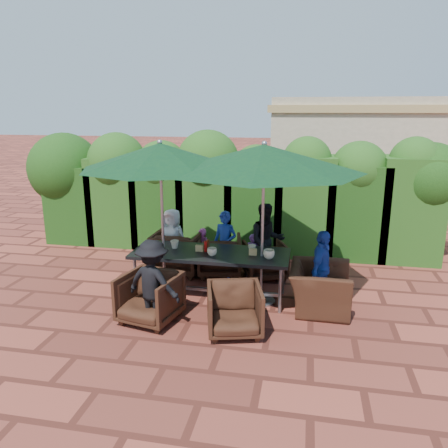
% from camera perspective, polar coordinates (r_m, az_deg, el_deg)
% --- Properties ---
extents(ground, '(80.00, 80.00, 0.00)m').
position_cam_1_polar(ground, '(7.25, -2.20, -8.73)').
color(ground, brown).
rests_on(ground, ground).
extents(dining_table, '(2.42, 0.90, 0.75)m').
position_cam_1_polar(dining_table, '(6.79, -1.77, -4.27)').
color(dining_table, black).
rests_on(dining_table, ground).
extents(umbrella_left, '(2.42, 2.42, 2.46)m').
position_cam_1_polar(umbrella_left, '(6.61, -8.33, 8.73)').
color(umbrella_left, gray).
rests_on(umbrella_left, ground).
extents(umbrella_right, '(2.88, 2.88, 2.46)m').
position_cam_1_polar(umbrella_right, '(6.30, 5.26, 8.55)').
color(umbrella_right, gray).
rests_on(umbrella_right, ground).
extents(chair_far_left, '(0.85, 0.79, 0.85)m').
position_cam_1_polar(chair_far_left, '(7.95, -6.01, -3.38)').
color(chair_far_left, black).
rests_on(chair_far_left, ground).
extents(chair_far_mid, '(0.88, 0.84, 0.78)m').
position_cam_1_polar(chair_far_mid, '(7.81, -0.60, -3.88)').
color(chair_far_mid, black).
rests_on(chair_far_mid, ground).
extents(chair_far_right, '(0.87, 0.84, 0.70)m').
position_cam_1_polar(chair_far_right, '(7.72, 5.37, -4.49)').
color(chair_far_right, black).
rests_on(chair_far_right, ground).
extents(chair_near_left, '(0.87, 0.84, 0.76)m').
position_cam_1_polar(chair_near_left, '(6.23, -9.70, -9.19)').
color(chair_near_left, black).
rests_on(chair_near_left, ground).
extents(chair_near_right, '(0.85, 0.82, 0.72)m').
position_cam_1_polar(chair_near_right, '(5.85, 1.38, -10.85)').
color(chair_near_right, black).
rests_on(chair_near_right, ground).
extents(chair_end_right, '(0.67, 1.01, 0.87)m').
position_cam_1_polar(chair_end_right, '(6.65, 12.43, -7.27)').
color(chair_end_right, black).
rests_on(chair_end_right, ground).
extents(adult_far_left, '(0.64, 0.46, 1.16)m').
position_cam_1_polar(adult_far_left, '(7.99, -6.73, -2.13)').
color(adult_far_left, white).
rests_on(adult_far_left, ground).
extents(adult_far_mid, '(0.50, 0.44, 1.19)m').
position_cam_1_polar(adult_far_mid, '(7.65, 0.12, -2.70)').
color(adult_far_mid, '#1D3B9D').
rests_on(adult_far_mid, ground).
extents(adult_far_right, '(0.73, 0.58, 1.33)m').
position_cam_1_polar(adult_far_right, '(7.65, 5.57, -2.22)').
color(adult_far_right, black).
rests_on(adult_far_right, ground).
extents(adult_near_left, '(0.85, 0.55, 1.22)m').
position_cam_1_polar(adult_near_left, '(6.04, -9.26, -7.63)').
color(adult_near_left, black).
rests_on(adult_near_left, ground).
extents(adult_end_right, '(0.53, 0.77, 1.18)m').
position_cam_1_polar(adult_end_right, '(6.65, 12.58, -5.81)').
color(adult_end_right, '#1D3B9D').
rests_on(adult_end_right, ground).
extents(child_left, '(0.36, 0.33, 0.81)m').
position_cam_1_polar(child_left, '(7.97, -2.84, -3.42)').
color(child_left, '#EE54B1').
rests_on(child_left, ground).
extents(child_right, '(0.32, 0.28, 0.78)m').
position_cam_1_polar(child_right, '(7.72, 3.75, -4.16)').
color(child_right, purple).
rests_on(child_right, ground).
extents(pedestrian_a, '(1.42, 1.36, 1.55)m').
position_cam_1_polar(pedestrian_a, '(10.97, 11.78, 3.35)').
color(pedestrian_a, '#227D38').
rests_on(pedestrian_a, ground).
extents(pedestrian_b, '(0.84, 0.62, 1.58)m').
position_cam_1_polar(pedestrian_b, '(11.16, 15.35, 3.38)').
color(pedestrian_b, '#EE54B1').
rests_on(pedestrian_b, ground).
extents(pedestrian_c, '(1.25, 0.90, 1.77)m').
position_cam_1_polar(pedestrian_c, '(10.95, 19.95, 3.34)').
color(pedestrian_c, '#9C9CA4').
rests_on(pedestrian_c, ground).
extents(cup_a, '(0.18, 0.18, 0.14)m').
position_cam_1_polar(cup_a, '(6.86, -9.58, -3.01)').
color(cup_a, beige).
rests_on(cup_a, dining_table).
extents(cup_b, '(0.14, 0.14, 0.13)m').
position_cam_1_polar(cup_b, '(6.97, -6.46, -2.66)').
color(cup_b, beige).
rests_on(cup_b, dining_table).
extents(cup_c, '(0.15, 0.15, 0.12)m').
position_cam_1_polar(cup_c, '(6.59, -1.57, -3.63)').
color(cup_c, beige).
rests_on(cup_c, dining_table).
extents(cup_d, '(0.12, 0.12, 0.12)m').
position_cam_1_polar(cup_d, '(6.75, 3.67, -3.21)').
color(cup_d, beige).
rests_on(cup_d, dining_table).
extents(cup_e, '(0.17, 0.17, 0.13)m').
position_cam_1_polar(cup_e, '(6.49, 5.89, -3.94)').
color(cup_e, beige).
rests_on(cup_e, dining_table).
extents(ketchup_bottle, '(0.04, 0.04, 0.17)m').
position_cam_1_polar(ketchup_bottle, '(6.76, -2.42, -2.94)').
color(ketchup_bottle, '#B20C0A').
rests_on(ketchup_bottle, dining_table).
extents(sauce_bottle, '(0.04, 0.04, 0.17)m').
position_cam_1_polar(sauce_bottle, '(6.84, -2.09, -2.72)').
color(sauce_bottle, '#4C230C').
rests_on(sauce_bottle, dining_table).
extents(serving_tray, '(0.35, 0.25, 0.02)m').
position_cam_1_polar(serving_tray, '(6.84, -8.98, -3.57)').
color(serving_tray, '#946D47').
rests_on(serving_tray, dining_table).
extents(number_block_left, '(0.12, 0.06, 0.10)m').
position_cam_1_polar(number_block_left, '(6.79, -3.21, -3.17)').
color(number_block_left, tan).
rests_on(number_block_left, dining_table).
extents(number_block_right, '(0.12, 0.06, 0.10)m').
position_cam_1_polar(number_block_right, '(6.62, 3.80, -3.66)').
color(number_block_right, tan).
rests_on(number_block_right, dining_table).
extents(hedge_wall, '(9.10, 1.60, 2.50)m').
position_cam_1_polar(hedge_wall, '(9.09, -0.17, 4.94)').
color(hedge_wall, black).
rests_on(hedge_wall, ground).
extents(building, '(6.20, 3.08, 3.20)m').
position_cam_1_polar(building, '(13.67, 19.39, 8.55)').
color(building, beige).
rests_on(building, ground).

